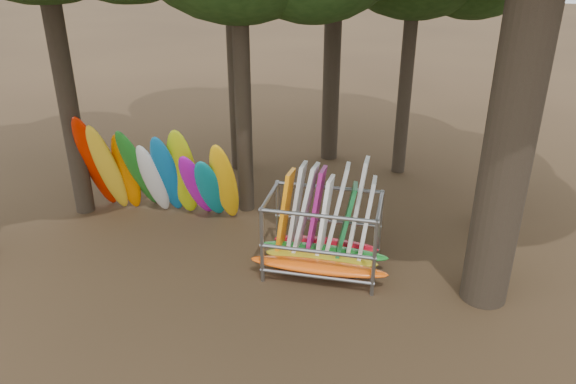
# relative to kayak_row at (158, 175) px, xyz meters

# --- Properties ---
(ground) EXTENTS (120.00, 120.00, 0.00)m
(ground) POSITION_rel_kayak_row_xyz_m (3.53, -1.96, -1.32)
(ground) COLOR #47331E
(ground) RESTS_ON ground
(kayak_row) EXTENTS (4.63, 1.98, 3.15)m
(kayak_row) POSITION_rel_kayak_row_xyz_m (0.00, 0.00, 0.00)
(kayak_row) COLOR #C31900
(kayak_row) RESTS_ON ground
(storage_rack) EXTENTS (3.20, 1.59, 2.80)m
(storage_rack) POSITION_rel_kayak_row_xyz_m (4.86, -1.65, -0.41)
(storage_rack) COLOR gray
(storage_rack) RESTS_ON ground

